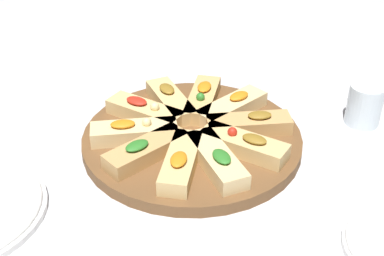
% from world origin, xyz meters
% --- Properties ---
extents(ground_plane, '(3.00, 3.00, 0.00)m').
position_xyz_m(ground_plane, '(0.00, 0.00, 0.00)').
color(ground_plane, silver).
extents(serving_board, '(0.37, 0.37, 0.02)m').
position_xyz_m(serving_board, '(0.00, 0.00, 0.01)').
color(serving_board, brown).
rests_on(serving_board, ground_plane).
extents(focaccia_slice_0, '(0.15, 0.07, 0.04)m').
position_xyz_m(focaccia_slice_0, '(0.10, 0.02, 0.04)').
color(focaccia_slice_0, '#DBB775').
rests_on(focaccia_slice_0, serving_board).
extents(focaccia_slice_1, '(0.13, 0.14, 0.04)m').
position_xyz_m(focaccia_slice_1, '(0.06, 0.07, 0.04)').
color(focaccia_slice_1, '#E5C689').
rests_on(focaccia_slice_1, serving_board).
extents(focaccia_slice_2, '(0.06, 0.15, 0.04)m').
position_xyz_m(focaccia_slice_2, '(0.01, 0.10, 0.03)').
color(focaccia_slice_2, tan).
rests_on(focaccia_slice_2, serving_board).
extents(focaccia_slice_3, '(0.11, 0.15, 0.04)m').
position_xyz_m(focaccia_slice_3, '(-0.05, 0.08, 0.03)').
color(focaccia_slice_3, '#DBB775').
rests_on(focaccia_slice_3, serving_board).
extents(focaccia_slice_4, '(0.15, 0.10, 0.04)m').
position_xyz_m(focaccia_slice_4, '(-0.09, 0.04, 0.03)').
color(focaccia_slice_4, '#E5C689').
rests_on(focaccia_slice_4, serving_board).
extents(focaccia_slice_5, '(0.15, 0.07, 0.04)m').
position_xyz_m(focaccia_slice_5, '(-0.10, -0.02, 0.04)').
color(focaccia_slice_5, '#DBB775').
rests_on(focaccia_slice_5, serving_board).
extents(focaccia_slice_6, '(0.13, 0.14, 0.04)m').
position_xyz_m(focaccia_slice_6, '(-0.07, -0.07, 0.03)').
color(focaccia_slice_6, tan).
rests_on(focaccia_slice_6, serving_board).
extents(focaccia_slice_7, '(0.06, 0.15, 0.04)m').
position_xyz_m(focaccia_slice_7, '(-0.01, -0.10, 0.03)').
color(focaccia_slice_7, '#E5C689').
rests_on(focaccia_slice_7, serving_board).
extents(focaccia_slice_8, '(0.11, 0.15, 0.04)m').
position_xyz_m(focaccia_slice_8, '(0.05, -0.08, 0.04)').
color(focaccia_slice_8, tan).
rests_on(focaccia_slice_8, serving_board).
extents(focaccia_slice_9, '(0.15, 0.10, 0.04)m').
position_xyz_m(focaccia_slice_9, '(0.09, -0.04, 0.03)').
color(focaccia_slice_9, '#DBB775').
rests_on(focaccia_slice_9, serving_board).
extents(water_glass, '(0.06, 0.06, 0.08)m').
position_xyz_m(water_glass, '(-0.19, -0.26, 0.04)').
color(water_glass, silver).
rests_on(water_glass, ground_plane).
extents(napkin_stack, '(0.15, 0.14, 0.01)m').
position_xyz_m(napkin_stack, '(-0.01, -0.38, 0.00)').
color(napkin_stack, white).
rests_on(napkin_stack, ground_plane).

